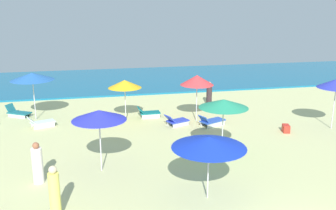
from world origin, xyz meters
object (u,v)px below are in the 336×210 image
umbrella_4 (32,77)px  beachgoer_0 (209,94)px  umbrella_0 (99,115)px  umbrella_7 (125,84)px  umbrella_3 (224,104)px  umbrella_5 (336,84)px  umbrella_6 (209,142)px  cooler_box_1 (286,129)px  lounge_chair_2_0 (176,121)px  beachgoer_1 (55,193)px  lounge_chair_7_0 (148,113)px  lounge_chair_4_0 (18,112)px  beachgoer_2 (38,164)px  umbrella_2 (197,80)px  lounge_chair_2_1 (211,121)px  lounge_chair_4_1 (41,123)px

umbrella_4 → beachgoer_0: 10.79m
umbrella_0 → umbrella_7: umbrella_0 is taller
umbrella_3 → umbrella_4: size_ratio=0.95×
umbrella_5 → umbrella_7: umbrella_5 is taller
umbrella_0 → umbrella_6: size_ratio=1.00×
beachgoer_0 → cooler_box_1: beachgoer_0 is taller
lounge_chair_2_0 → beachgoer_1: 9.79m
lounge_chair_2_0 → beachgoer_1: size_ratio=0.85×
umbrella_0 → lounge_chair_7_0: bearing=66.2°
umbrella_7 → lounge_chair_7_0: size_ratio=1.82×
lounge_chair_4_0 → lounge_chair_7_0: bearing=-72.5°
umbrella_7 → beachgoer_2: bearing=-119.9°
umbrella_4 → lounge_chair_4_0: umbrella_4 is taller
lounge_chair_7_0 → beachgoer_0: size_ratio=0.85×
umbrella_0 → beachgoer_1: (-1.51, -3.04, -1.48)m
lounge_chair_2_0 → umbrella_3: bearing=169.2°
beachgoer_1 → lounge_chair_2_0: bearing=49.5°
lounge_chair_7_0 → umbrella_2: bearing=-117.4°
lounge_chair_2_0 → umbrella_5: bearing=-127.7°
beachgoer_2 → umbrella_7: bearing=106.6°
lounge_chair_7_0 → beachgoer_0: bearing=-66.2°
umbrella_5 → umbrella_7: 11.02m
umbrella_2 → umbrella_7: size_ratio=1.11×
umbrella_4 → beachgoer_1: umbrella_4 is taller
umbrella_5 → lounge_chair_7_0: size_ratio=2.05×
umbrella_5 → cooler_box_1: umbrella_5 is taller
umbrella_4 → umbrella_6: bearing=-57.4°
umbrella_0 → lounge_chair_2_1: size_ratio=1.55×
lounge_chair_2_1 → lounge_chair_4_0: lounge_chair_4_0 is taller
umbrella_3 → umbrella_5: bearing=18.8°
umbrella_2 → beachgoer_0: (1.80, 3.22, -1.63)m
umbrella_5 → lounge_chair_4_0: bearing=160.6°
umbrella_2 → umbrella_6: umbrella_2 is taller
lounge_chair_2_0 → umbrella_3: umbrella_3 is taller
umbrella_3 → cooler_box_1: bearing=28.4°
lounge_chair_4_0 → beachgoer_0: bearing=-58.0°
umbrella_4 → beachgoer_2: 8.45m
umbrella_7 → beachgoer_2: 7.93m
lounge_chair_4_1 → umbrella_5: (14.96, -3.45, 2.16)m
lounge_chair_2_0 → lounge_chair_2_1: (1.83, -0.46, 0.01)m
umbrella_0 → lounge_chair_4_0: (-4.44, 8.51, -2.04)m
lounge_chair_4_0 → umbrella_7: size_ratio=0.65×
umbrella_2 → lounge_chair_2_0: (-1.28, -0.53, -2.08)m
lounge_chair_4_1 → lounge_chair_7_0: lounge_chair_7_0 is taller
beachgoer_2 → beachgoer_0: bearing=90.4°
lounge_chair_2_1 → beachgoer_1: bearing=111.6°
umbrella_5 → beachgoer_2: size_ratio=1.69×
lounge_chair_2_0 → cooler_box_1: (5.23, -2.24, -0.07)m
beachgoer_2 → umbrella_5: bearing=59.2°
lounge_chair_4_0 → cooler_box_1: 15.03m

